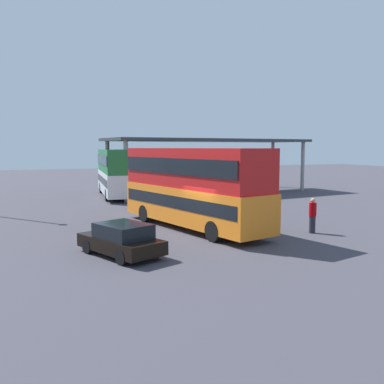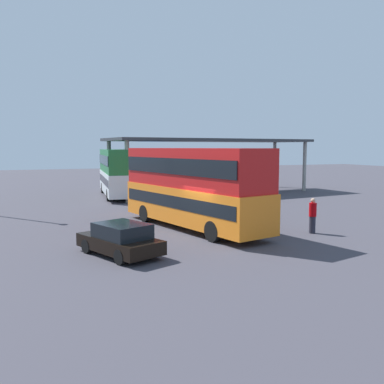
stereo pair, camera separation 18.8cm
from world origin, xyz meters
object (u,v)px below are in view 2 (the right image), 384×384
object	(u,v)px
double_decker_main	(192,185)
parked_hatchback	(120,239)
double_decker_near_canopy	(117,171)
pedestrian_waiting	(313,216)
double_decker_mid_row	(158,169)

from	to	relation	value
double_decker_main	parked_hatchback	bearing A→B (deg)	118.23
double_decker_main	double_decker_near_canopy	bearing A→B (deg)	-10.87
double_decker_main	pedestrian_waiting	xyz separation A→B (m)	(5.30, -3.52, -1.48)
double_decker_main	pedestrian_waiting	world-z (taller)	double_decker_main
parked_hatchback	double_decker_near_canopy	bearing A→B (deg)	-33.63
double_decker_mid_row	pedestrian_waiting	distance (m)	20.99
parked_hatchback	double_decker_mid_row	xyz separation A→B (m)	(8.17, 21.69, 1.65)
parked_hatchback	double_decker_near_canopy	distance (m)	21.23
parked_hatchback	pedestrian_waiting	bearing A→B (deg)	-107.98
double_decker_main	parked_hatchback	world-z (taller)	double_decker_main
double_decker_near_canopy	double_decker_mid_row	bearing A→B (deg)	-72.43
parked_hatchback	double_decker_near_canopy	world-z (taller)	double_decker_near_canopy
double_decker_near_canopy	pedestrian_waiting	xyz separation A→B (m)	(6.13, -19.95, -1.40)
double_decker_mid_row	double_decker_near_canopy	bearing A→B (deg)	99.84
double_decker_mid_row	pedestrian_waiting	world-z (taller)	double_decker_mid_row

